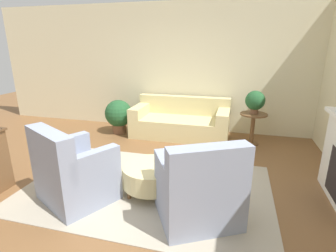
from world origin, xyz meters
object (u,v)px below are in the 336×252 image
object	(u,v)px
armchair_right	(200,191)
potted_plant_floor	(119,115)
side_table	(253,123)
potted_plant_on_side_table	(255,101)
armchair_left	(72,173)
ottoman_table	(151,175)
couch	(181,122)

from	to	relation	value
armchair_right	potted_plant_floor	size ratio (longest dim) A/B	1.47
side_table	potted_plant_on_side_table	world-z (taller)	potted_plant_on_side_table
potted_plant_on_side_table	potted_plant_floor	bearing A→B (deg)	-179.23
side_table	potted_plant_floor	size ratio (longest dim) A/B	0.84
armchair_left	armchair_right	size ratio (longest dim) A/B	1.00
potted_plant_floor	ottoman_table	bearing A→B (deg)	-55.78
potted_plant_floor	potted_plant_on_side_table	bearing A→B (deg)	0.77
couch	side_table	world-z (taller)	couch
armchair_left	potted_plant_on_side_table	world-z (taller)	potted_plant_on_side_table
couch	side_table	bearing A→B (deg)	-5.89
ottoman_table	potted_plant_on_side_table	size ratio (longest dim) A/B	1.70
ottoman_table	armchair_left	bearing A→B (deg)	-154.34
side_table	potted_plant_floor	distance (m)	2.86
armchair_left	potted_plant_floor	xyz separation A→B (m)	(-0.61, 2.63, 0.04)
armchair_left	ottoman_table	distance (m)	0.99
side_table	armchair_right	bearing A→B (deg)	-103.79
potted_plant_on_side_table	side_table	bearing A→B (deg)	180.00
couch	ottoman_table	xyz separation A→B (m)	(0.13, -2.40, -0.03)
side_table	potted_plant_floor	world-z (taller)	potted_plant_floor
couch	side_table	size ratio (longest dim) A/B	3.26
potted_plant_on_side_table	potted_plant_floor	world-z (taller)	potted_plant_on_side_table
armchair_left	ottoman_table	xyz separation A→B (m)	(0.89, 0.43, -0.12)
side_table	potted_plant_on_side_table	distance (m)	0.45
couch	armchair_left	xyz separation A→B (m)	(-0.76, -2.82, 0.09)
potted_plant_on_side_table	armchair_right	bearing A→B (deg)	-103.79
side_table	ottoman_table	bearing A→B (deg)	-121.12
armchair_right	potted_plant_floor	world-z (taller)	armchair_right
armchair_right	potted_plant_floor	distance (m)	3.43
couch	armchair_left	bearing A→B (deg)	-105.06
ottoman_table	potted_plant_floor	xyz separation A→B (m)	(-1.50, 2.21, 0.16)
armchair_left	potted_plant_floor	world-z (taller)	armchair_left
couch	armchair_left	world-z (taller)	armchair_left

